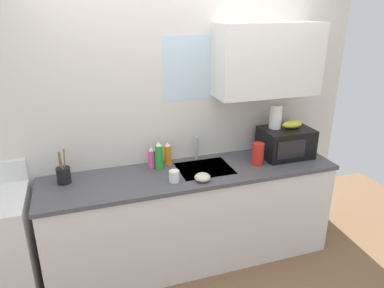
% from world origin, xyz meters
% --- Properties ---
extents(kitchen_wall_assembly, '(3.32, 0.42, 2.50)m').
position_xyz_m(kitchen_wall_assembly, '(0.14, 0.31, 1.35)').
color(kitchen_wall_assembly, silver).
rests_on(kitchen_wall_assembly, ground).
extents(counter_unit, '(2.55, 0.63, 0.90)m').
position_xyz_m(counter_unit, '(0.00, 0.00, 0.46)').
color(counter_unit, white).
rests_on(counter_unit, ground).
extents(sink_faucet, '(0.03, 0.03, 0.22)m').
position_xyz_m(sink_faucet, '(0.12, 0.24, 1.01)').
color(sink_faucet, '#B2B5BA').
rests_on(sink_faucet, counter_unit).
extents(microwave, '(0.46, 0.35, 0.27)m').
position_xyz_m(microwave, '(0.94, 0.05, 1.04)').
color(microwave, black).
rests_on(microwave, counter_unit).
extents(banana_bunch, '(0.20, 0.11, 0.07)m').
position_xyz_m(banana_bunch, '(0.99, 0.05, 1.20)').
color(banana_bunch, gold).
rests_on(banana_bunch, microwave).
extents(paper_towel_roll, '(0.11, 0.11, 0.22)m').
position_xyz_m(paper_towel_roll, '(0.84, 0.10, 1.28)').
color(paper_towel_roll, white).
rests_on(paper_towel_roll, microwave).
extents(dish_soap_bottle_orange, '(0.06, 0.06, 0.21)m').
position_xyz_m(dish_soap_bottle_orange, '(-0.16, 0.21, 1.00)').
color(dish_soap_bottle_orange, orange).
rests_on(dish_soap_bottle_orange, counter_unit).
extents(dish_soap_bottle_green, '(0.07, 0.07, 0.25)m').
position_xyz_m(dish_soap_bottle_green, '(-0.25, 0.14, 1.02)').
color(dish_soap_bottle_green, green).
rests_on(dish_soap_bottle_green, counter_unit).
extents(dish_soap_bottle_pink, '(0.06, 0.06, 0.20)m').
position_xyz_m(dish_soap_bottle_pink, '(-0.31, 0.18, 0.99)').
color(dish_soap_bottle_pink, '#E55999').
rests_on(dish_soap_bottle_pink, counter_unit).
extents(cereal_canister, '(0.10, 0.10, 0.20)m').
position_xyz_m(cereal_canister, '(0.60, -0.05, 1.00)').
color(cereal_canister, red).
rests_on(cereal_canister, counter_unit).
extents(mug_white, '(0.08, 0.08, 0.09)m').
position_xyz_m(mug_white, '(-0.20, -0.14, 0.95)').
color(mug_white, white).
rests_on(mug_white, counter_unit).
extents(utensil_crock, '(0.11, 0.11, 0.28)m').
position_xyz_m(utensil_crock, '(-1.04, 0.12, 0.97)').
color(utensil_crock, black).
rests_on(utensil_crock, counter_unit).
extents(small_bowl, '(0.13, 0.13, 0.06)m').
position_xyz_m(small_bowl, '(0.02, -0.20, 0.93)').
color(small_bowl, beige).
rests_on(small_bowl, counter_unit).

